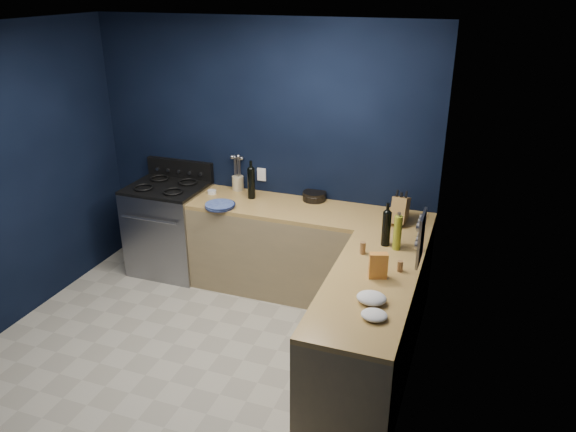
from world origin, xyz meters
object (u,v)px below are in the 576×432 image
at_px(plate_stack, 220,205).
at_px(knife_block, 400,210).
at_px(gas_range, 170,229).
at_px(crouton_bag, 378,266).
at_px(utensil_crock, 238,183).

distance_m(plate_stack, knife_block, 1.68).
xyz_separation_m(gas_range, plate_stack, (0.72, -0.22, 0.46)).
bearing_deg(plate_stack, gas_range, 162.93).
bearing_deg(gas_range, crouton_bag, -23.62).
xyz_separation_m(gas_range, crouton_bag, (2.40, -1.05, 0.54)).
height_order(utensil_crock, crouton_bag, crouton_bag).
xyz_separation_m(knife_block, crouton_bag, (0.02, -1.05, -0.02)).
bearing_deg(utensil_crock, gas_range, -158.47).
distance_m(gas_range, utensil_crock, 0.90).
bearing_deg(utensil_crock, crouton_bag, -37.57).
bearing_deg(plate_stack, utensil_crock, 93.72).
xyz_separation_m(gas_range, utensil_crock, (0.68, 0.27, 0.51)).
distance_m(gas_range, crouton_bag, 2.67).
relative_size(gas_range, knife_block, 3.92).
xyz_separation_m(plate_stack, crouton_bag, (1.68, -0.83, 0.08)).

